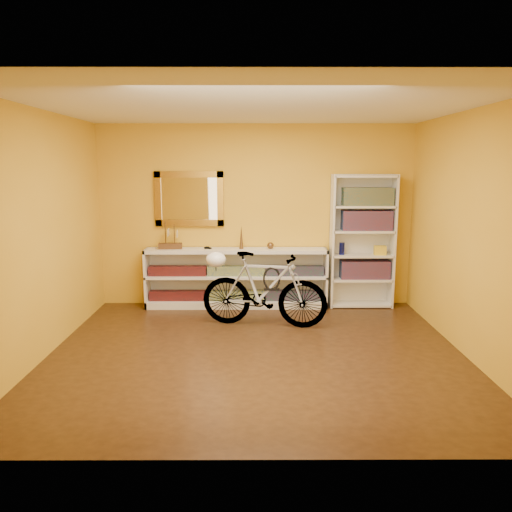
{
  "coord_description": "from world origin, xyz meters",
  "views": [
    {
      "loc": [
        -0.02,
        -5.13,
        2.02
      ],
      "look_at": [
        0.0,
        0.7,
        0.95
      ],
      "focal_mm": 34.7,
      "sensor_mm": 36.0,
      "label": 1
    }
  ],
  "objects_px": {
    "bookcase": "(362,242)",
    "helmet": "(216,259)",
    "console_unit": "(236,278)",
    "bicycle": "(264,289)"
  },
  "relations": [
    {
      "from": "bicycle",
      "to": "console_unit",
      "type": "bearing_deg",
      "value": 33.54
    },
    {
      "from": "bicycle",
      "to": "helmet",
      "type": "distance_m",
      "value": 0.72
    },
    {
      "from": "bicycle",
      "to": "helmet",
      "type": "xyz_separation_m",
      "value": [
        -0.61,
        0.11,
        0.36
      ]
    },
    {
      "from": "bookcase",
      "to": "bicycle",
      "type": "distance_m",
      "value": 1.75
    },
    {
      "from": "bookcase",
      "to": "bicycle",
      "type": "bearing_deg",
      "value": -147.35
    },
    {
      "from": "bookcase",
      "to": "helmet",
      "type": "bearing_deg",
      "value": -158.52
    },
    {
      "from": "console_unit",
      "to": "bicycle",
      "type": "distance_m",
      "value": 0.96
    },
    {
      "from": "console_unit",
      "to": "bicycle",
      "type": "bearing_deg",
      "value": -66.58
    },
    {
      "from": "helmet",
      "to": "bicycle",
      "type": "bearing_deg",
      "value": -10.12
    },
    {
      "from": "console_unit",
      "to": "bicycle",
      "type": "relative_size",
      "value": 1.6
    }
  ]
}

